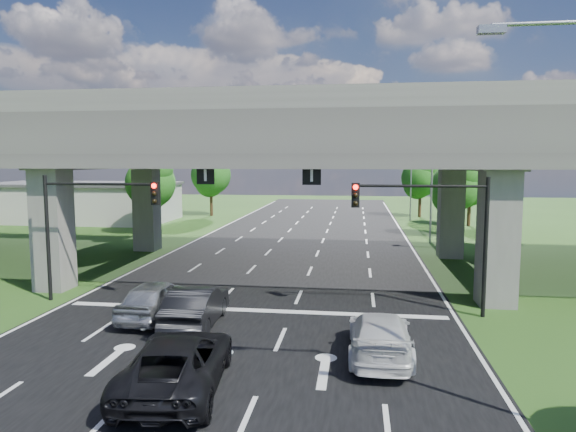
% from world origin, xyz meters
% --- Properties ---
extents(ground, '(160.00, 160.00, 0.00)m').
position_xyz_m(ground, '(0.00, 0.00, 0.00)').
color(ground, '#284A17').
rests_on(ground, ground).
extents(road, '(18.00, 120.00, 0.03)m').
position_xyz_m(road, '(0.00, 10.00, 0.01)').
color(road, black).
rests_on(road, ground).
extents(overpass, '(80.00, 15.00, 10.00)m').
position_xyz_m(overpass, '(0.00, 12.00, 7.92)').
color(overpass, '#393634').
rests_on(overpass, ground).
extents(warehouse, '(20.00, 10.00, 4.00)m').
position_xyz_m(warehouse, '(-26.00, 35.00, 2.00)').
color(warehouse, '#9E9E99').
rests_on(warehouse, ground).
extents(signal_right, '(5.76, 0.54, 6.00)m').
position_xyz_m(signal_right, '(7.82, 3.94, 4.19)').
color(signal_right, black).
rests_on(signal_right, ground).
extents(signal_left, '(5.76, 0.54, 6.00)m').
position_xyz_m(signal_left, '(-7.82, 3.94, 4.19)').
color(signal_left, black).
rests_on(signal_left, ground).
extents(streetlight_far, '(3.38, 0.25, 10.00)m').
position_xyz_m(streetlight_far, '(10.10, 24.00, 5.85)').
color(streetlight_far, gray).
rests_on(streetlight_far, ground).
extents(streetlight_beyond, '(3.38, 0.25, 10.00)m').
position_xyz_m(streetlight_beyond, '(10.10, 40.00, 5.85)').
color(streetlight_beyond, gray).
rests_on(streetlight_beyond, ground).
extents(tree_left_near, '(4.50, 4.50, 7.80)m').
position_xyz_m(tree_left_near, '(-13.95, 26.00, 4.82)').
color(tree_left_near, black).
rests_on(tree_left_near, ground).
extents(tree_left_mid, '(3.91, 3.90, 6.76)m').
position_xyz_m(tree_left_mid, '(-16.95, 34.00, 4.17)').
color(tree_left_mid, black).
rests_on(tree_left_mid, ground).
extents(tree_left_far, '(4.80, 4.80, 8.32)m').
position_xyz_m(tree_left_far, '(-12.95, 42.00, 5.14)').
color(tree_left_far, black).
rests_on(tree_left_far, ground).
extents(tree_right_near, '(4.20, 4.20, 7.28)m').
position_xyz_m(tree_right_near, '(13.05, 28.00, 4.50)').
color(tree_right_near, black).
rests_on(tree_right_near, ground).
extents(tree_right_mid, '(3.91, 3.90, 6.76)m').
position_xyz_m(tree_right_mid, '(16.05, 36.00, 4.17)').
color(tree_right_mid, black).
rests_on(tree_right_mid, ground).
extents(tree_right_far, '(4.50, 4.50, 7.80)m').
position_xyz_m(tree_right_far, '(12.05, 44.00, 4.82)').
color(tree_right_far, black).
rests_on(tree_right_far, ground).
extents(car_silver, '(2.07, 4.83, 1.63)m').
position_xyz_m(car_silver, '(-3.83, 1.92, 0.84)').
color(car_silver, '#B4B7BD').
rests_on(car_silver, road).
extents(car_dark, '(1.97, 5.01, 1.63)m').
position_xyz_m(car_dark, '(-1.80, 1.07, 0.84)').
color(car_dark, black).
rests_on(car_dark, road).
extents(car_white, '(2.11, 5.14, 1.49)m').
position_xyz_m(car_white, '(5.40, -1.23, 0.77)').
color(car_white, silver).
rests_on(car_white, road).
extents(car_trailing, '(3.27, 5.98, 1.59)m').
position_xyz_m(car_trailing, '(-0.55, -4.55, 0.83)').
color(car_trailing, black).
rests_on(car_trailing, road).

